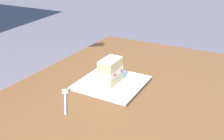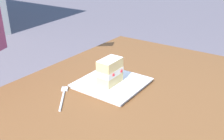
# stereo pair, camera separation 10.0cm
# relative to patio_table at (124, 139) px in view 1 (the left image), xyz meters

# --- Properties ---
(patio_table) EXTENTS (1.57, 1.00, 0.78)m
(patio_table) POSITION_rel_patio_table_xyz_m (0.00, 0.00, 0.00)
(patio_table) COLOR brown
(patio_table) RESTS_ON ground
(dessert_plate) EXTENTS (0.25, 0.25, 0.02)m
(dessert_plate) POSITION_rel_patio_table_xyz_m (-0.17, -0.14, 0.10)
(dessert_plate) COLOR white
(dessert_plate) RESTS_ON patio_table
(cake_slice) EXTENTS (0.10, 0.07, 0.10)m
(cake_slice) POSITION_rel_patio_table_xyz_m (-0.16, -0.14, 0.16)
(cake_slice) COLOR #E0C17A
(cake_slice) RESTS_ON dessert_plate
(dessert_fork) EXTENTS (0.14, 0.12, 0.01)m
(dessert_fork) POSITION_rel_patio_table_xyz_m (0.01, -0.24, 0.10)
(dessert_fork) COLOR silver
(dessert_fork) RESTS_ON patio_table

